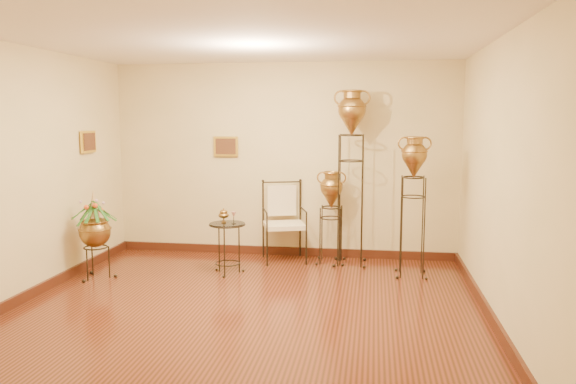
# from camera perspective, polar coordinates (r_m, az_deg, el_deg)

# --- Properties ---
(ground) EXTENTS (5.00, 5.00, 0.00)m
(ground) POSITION_cam_1_polar(r_m,az_deg,el_deg) (6.03, -4.33, -12.01)
(ground) COLOR maroon
(ground) RESTS_ON ground
(room_shell) EXTENTS (5.02, 5.02, 2.81)m
(room_shell) POSITION_cam_1_polar(r_m,az_deg,el_deg) (5.70, -4.55, 4.68)
(room_shell) COLOR beige
(room_shell) RESTS_ON ground
(amphora_tall) EXTENTS (0.61, 0.61, 2.41)m
(amphora_tall) POSITION_cam_1_polar(r_m,az_deg,el_deg) (7.68, 6.41, 1.65)
(amphora_tall) COLOR black
(amphora_tall) RESTS_ON ground
(amphora_mid) EXTENTS (0.48, 0.48, 1.81)m
(amphora_mid) POSITION_cam_1_polar(r_m,az_deg,el_deg) (7.28, 12.57, -1.34)
(amphora_mid) COLOR black
(amphora_mid) RESTS_ON ground
(amphora_short) EXTENTS (0.50, 0.50, 1.31)m
(amphora_short) POSITION_cam_1_polar(r_m,az_deg,el_deg) (7.82, 4.40, -2.52)
(amphora_short) COLOR black
(amphora_short) RESTS_ON ground
(planter_urn) EXTENTS (0.65, 0.65, 1.15)m
(planter_urn) POSITION_cam_1_polar(r_m,az_deg,el_deg) (7.46, -19.04, -3.48)
(planter_urn) COLOR black
(planter_urn) RESTS_ON ground
(armchair) EXTENTS (0.77, 0.75, 1.12)m
(armchair) POSITION_cam_1_polar(r_m,az_deg,el_deg) (7.90, -0.39, -3.06)
(armchair) COLOR black
(armchair) RESTS_ON ground
(side_table) EXTENTS (0.60, 0.60, 0.84)m
(side_table) POSITION_cam_1_polar(r_m,az_deg,el_deg) (7.35, -6.17, -5.61)
(side_table) COLOR black
(side_table) RESTS_ON ground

